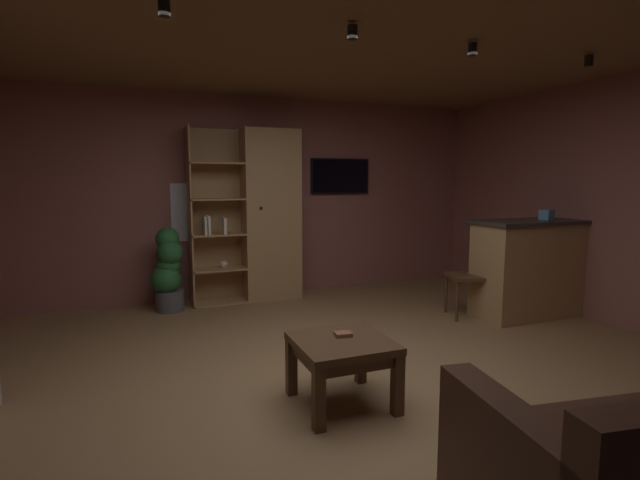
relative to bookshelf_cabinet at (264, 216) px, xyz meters
name	(u,v)px	position (x,y,z in m)	size (l,w,h in m)	color
floor	(340,387)	(-0.16, -2.76, -1.08)	(6.55, 6.00, 0.02)	olive
wall_back	(247,198)	(-0.16, 0.27, 0.23)	(6.67, 0.06, 2.59)	#8E544C
ceiling	(342,19)	(-0.16, -2.76, 1.53)	(6.55, 6.00, 0.02)	brown
window_pane_back	(196,212)	(-0.82, 0.24, 0.06)	(0.59, 0.01, 0.72)	white
bookshelf_cabinet	(264,216)	(0.00, 0.00, 0.00)	(1.37, 0.41, 2.16)	#A87F51
kitchen_bar_counter	(536,267)	(2.66, -1.85, -0.52)	(1.48, 0.61, 1.09)	#A87F51
tissue_box	(547,215)	(2.75, -1.87, 0.07)	(0.12, 0.12, 0.11)	#598CBF
coffee_table	(342,352)	(-0.26, -3.03, -0.70)	(0.63, 0.62, 0.46)	#4C331E
table_book_0	(343,334)	(-0.22, -2.97, -0.60)	(0.12, 0.09, 0.03)	brown
dining_chair	(475,270)	(1.98, -1.66, -0.54)	(0.52, 0.52, 0.92)	#4C331E
potted_floor_plant	(168,270)	(-1.20, -0.17, -0.58)	(0.37, 0.34, 0.98)	#4C4C51
wall_mounted_tv	(340,176)	(1.15, 0.21, 0.51)	(0.86, 0.06, 0.48)	black
track_light_spot_1	(164,8)	(-1.31, -2.78, 1.45)	(0.07, 0.07, 0.09)	black
track_light_spot_2	(352,32)	(-0.08, -2.78, 1.45)	(0.07, 0.07, 0.09)	black
track_light_spot_3	(473,49)	(0.96, -2.74, 1.45)	(0.07, 0.07, 0.09)	black
track_light_spot_4	(589,61)	(2.11, -2.81, 1.45)	(0.07, 0.07, 0.09)	black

